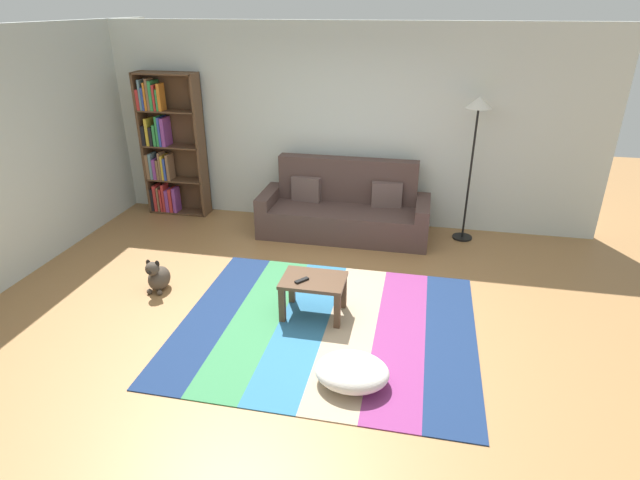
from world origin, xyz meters
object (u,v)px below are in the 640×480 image
Objects in this scene: bookshelf at (166,148)px; pouf at (352,372)px; couch at (344,210)px; dog at (158,277)px; coffee_table at (313,286)px; tv_remote at (302,280)px; standing_lamp at (477,122)px.

bookshelf is 4.72m from pouf.
couch is 5.69× the size of dog.
bookshelf is 2.54m from dog.
tv_remote reaches higher than coffee_table.
couch is 3.65× the size of pouf.
coffee_table is at bearing -41.13° from bookshelf.
tv_remote is (1.68, -0.21, 0.26)m from dog.
couch is 2.08m from coffee_table.
dog is at bearing -147.92° from standing_lamp.
tv_remote is (-1.67, -2.31, -1.14)m from standing_lamp.
standing_lamp reaches higher than dog.
couch is at bearing 127.08° from tv_remote.
bookshelf is at bearing 134.29° from pouf.
tv_remote is at bearing 125.60° from pouf.
couch is 2.15m from tv_remote.
standing_lamp is at bearing 32.08° from dog.
couch is 2.77m from bookshelf.
standing_lamp reaches higher than coffee_table.
standing_lamp reaches higher than tv_remote.
pouf is at bearing -60.81° from coffee_table.
tv_remote is (2.60, -2.43, -0.56)m from bookshelf.
bookshelf is 13.61× the size of tv_remote.
bookshelf is 3.29× the size of pouf.
standing_lamp is at bearing 93.23° from tv_remote.
pouf is 1.56× the size of dog.
standing_lamp is at bearing 5.78° from couch.
bookshelf reaches higher than standing_lamp.
bookshelf is 3.24× the size of coffee_table.
coffee_table is 0.16m from tv_remote.
coffee_table is at bearing -89.27° from couch.
pouf is (3.24, -3.32, -0.86)m from bookshelf.
tv_remote is at bearing -7.22° from dog.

